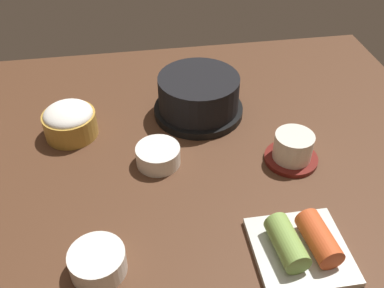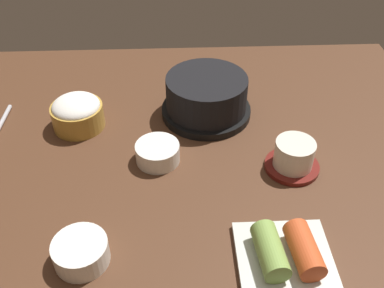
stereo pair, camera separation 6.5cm
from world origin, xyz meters
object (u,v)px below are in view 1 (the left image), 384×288
object	(u,v)px
banchan_cup_center	(158,155)
side_bowl_near	(98,261)
rice_bowl	(69,121)
kimchi_plate	(302,245)
stone_pot	(199,96)
tea_cup_with_saucer	(293,149)

from	to	relation	value
banchan_cup_center	side_bowl_near	distance (cm)	22.17
rice_bowl	kimchi_plate	size ratio (longest dim) A/B	0.74
stone_pot	kimchi_plate	world-z (taller)	stone_pot
tea_cup_with_saucer	side_bowl_near	size ratio (longest dim) A/B	1.21
rice_bowl	banchan_cup_center	world-z (taller)	rice_bowl
stone_pot	tea_cup_with_saucer	distance (cm)	20.94
rice_bowl	tea_cup_with_saucer	xyz separation A→B (cm)	(37.32, -13.30, -0.55)
banchan_cup_center	stone_pot	bearing A→B (deg)	55.16
banchan_cup_center	kimchi_plate	distance (cm)	27.65
tea_cup_with_saucer	kimchi_plate	bearing A→B (deg)	-105.30
stone_pot	side_bowl_near	world-z (taller)	stone_pot
tea_cup_with_saucer	banchan_cup_center	xyz separation A→B (cm)	(-22.44, 2.96, -0.79)
tea_cup_with_saucer	side_bowl_near	world-z (taller)	tea_cup_with_saucer
stone_pot	kimchi_plate	size ratio (longest dim) A/B	1.34
banchan_cup_center	side_bowl_near	bearing A→B (deg)	-116.63
tea_cup_with_saucer	kimchi_plate	size ratio (longest dim) A/B	0.71
side_bowl_near	rice_bowl	bearing A→B (deg)	99.32
banchan_cup_center	side_bowl_near	world-z (taller)	side_bowl_near
stone_pot	side_bowl_near	xyz separation A→B (cm)	(-19.09, -32.97, -2.20)
rice_bowl	side_bowl_near	bearing A→B (deg)	-80.68
stone_pot	banchan_cup_center	bearing A→B (deg)	-124.84
stone_pot	banchan_cup_center	world-z (taller)	stone_pot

